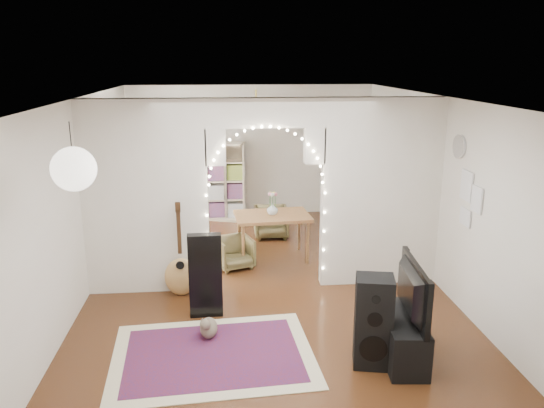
{
  "coord_description": "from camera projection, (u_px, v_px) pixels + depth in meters",
  "views": [
    {
      "loc": [
        -0.57,
        -7.16,
        3.19
      ],
      "look_at": [
        0.12,
        0.3,
        1.14
      ],
      "focal_mm": 35.0,
      "sensor_mm": 36.0,
      "label": 1
    }
  ],
  "objects": [
    {
      "name": "tv",
      "position": [
        405.0,
        290.0,
        5.65
      ],
      "size": [
        0.24,
        1.08,
        0.62
      ],
      "primitive_type": "imported",
      "rotation": [
        0.0,
        0.0,
        1.48
      ],
      "color": "black",
      "rests_on": "media_console"
    },
    {
      "name": "wall_clock",
      "position": [
        460.0,
        147.0,
        6.86
      ],
      "size": [
        0.03,
        0.31,
        0.31
      ],
      "primitive_type": "cylinder",
      "rotation": [
        0.0,
        1.57,
        0.0
      ],
      "color": "white",
      "rests_on": "wall_right"
    },
    {
      "name": "guitar_case",
      "position": [
        205.0,
        276.0,
        6.7
      ],
      "size": [
        0.42,
        0.15,
        1.1
      ],
      "primitive_type": "cube",
      "rotation": [
        0.0,
        0.0,
        0.04
      ],
      "color": "black",
      "rests_on": "floor"
    },
    {
      "name": "media_console",
      "position": [
        401.0,
        337.0,
        5.8
      ],
      "size": [
        0.49,
        1.03,
        0.5
      ],
      "primitive_type": "cube",
      "rotation": [
        0.0,
        0.0,
        -0.09
      ],
      "color": "black",
      "rests_on": "floor"
    },
    {
      "name": "dining_chair_right",
      "position": [
        271.0,
        222.0,
        9.79
      ],
      "size": [
        0.61,
        0.63,
        0.57
      ],
      "primitive_type": "imported",
      "rotation": [
        0.0,
        0.0,
        -0.01
      ],
      "color": "brown",
      "rests_on": "floor"
    },
    {
      "name": "fairy_lights",
      "position": [
        266.0,
        184.0,
        7.24
      ],
      "size": [
        1.64,
        0.04,
        1.6
      ],
      "primitive_type": null,
      "color": "#FFEABF",
      "rests_on": "divider_wall"
    },
    {
      "name": "wall_back",
      "position": [
        251.0,
        151.0,
        11.02
      ],
      "size": [
        5.0,
        0.02,
        2.7
      ],
      "primitive_type": "cube",
      "color": "silver",
      "rests_on": "floor"
    },
    {
      "name": "floor_speaker",
      "position": [
        373.0,
        322.0,
        5.62
      ],
      "size": [
        0.45,
        0.41,
        1.01
      ],
      "rotation": [
        0.0,
        0.0,
        -0.2
      ],
      "color": "black",
      "rests_on": "floor"
    },
    {
      "name": "tabby_cat",
      "position": [
        208.0,
        327.0,
        6.26
      ],
      "size": [
        0.27,
        0.49,
        0.32
      ],
      "rotation": [
        0.0,
        0.0,
        -0.23
      ],
      "color": "brown",
      "rests_on": "floor"
    },
    {
      "name": "bookcase",
      "position": [
        206.0,
        181.0,
        10.84
      ],
      "size": [
        1.6,
        0.83,
        1.59
      ],
      "primitive_type": "cube",
      "rotation": [
        0.0,
        0.0,
        -0.3
      ],
      "color": "#C4B08E",
      "rests_on": "floor"
    },
    {
      "name": "ceiling",
      "position": [
        265.0,
        98.0,
        7.06
      ],
      "size": [
        5.0,
        7.5,
        0.02
      ],
      "primitive_type": "cube",
      "color": "white",
      "rests_on": "wall_back"
    },
    {
      "name": "dining_table",
      "position": [
        272.0,
        219.0,
        8.63
      ],
      "size": [
        1.26,
        0.89,
        0.76
      ],
      "rotation": [
        0.0,
        0.0,
        0.08
      ],
      "color": "brown",
      "rests_on": "floor"
    },
    {
      "name": "divider_wall",
      "position": [
        266.0,
        190.0,
        7.39
      ],
      "size": [
        5.0,
        0.2,
        2.7
      ],
      "color": "silver",
      "rests_on": "floor"
    },
    {
      "name": "acoustic_guitar",
      "position": [
        180.0,
        262.0,
        7.29
      ],
      "size": [
        0.46,
        0.18,
        1.14
      ],
      "rotation": [
        0.0,
        0.0,
        -0.04
      ],
      "color": "tan",
      "rests_on": "floor"
    },
    {
      "name": "dining_chair_left",
      "position": [
        235.0,
        252.0,
        8.36
      ],
      "size": [
        0.67,
        0.68,
        0.49
      ],
      "primitive_type": "imported",
      "rotation": [
        0.0,
        0.0,
        0.33
      ],
      "color": "brown",
      "rests_on": "floor"
    },
    {
      "name": "picture_frames",
      "position": [
        469.0,
        199.0,
        6.63
      ],
      "size": [
        0.02,
        0.5,
        0.7
      ],
      "primitive_type": null,
      "color": "white",
      "rests_on": "wall_right"
    },
    {
      "name": "wall_left",
      "position": [
        82.0,
        200.0,
        7.19
      ],
      "size": [
        0.02,
        7.5,
        2.7
      ],
      "primitive_type": "cube",
      "color": "silver",
      "rests_on": "floor"
    },
    {
      "name": "floor",
      "position": [
        266.0,
        285.0,
        7.77
      ],
      "size": [
        7.5,
        7.5,
        0.0
      ],
      "primitive_type": "plane",
      "color": "black",
      "rests_on": "ground"
    },
    {
      "name": "wall_right",
      "position": [
        438.0,
        192.0,
        7.63
      ],
      "size": [
        0.02,
        7.5,
        2.7
      ],
      "primitive_type": "cube",
      "color": "silver",
      "rests_on": "floor"
    },
    {
      "name": "paper_lantern",
      "position": [
        74.0,
        169.0,
        4.7
      ],
      "size": [
        0.4,
        0.4,
        0.4
      ],
      "primitive_type": "sphere",
      "color": "white",
      "rests_on": "ceiling"
    },
    {
      "name": "area_rug",
      "position": [
        213.0,
        355.0,
        5.91
      ],
      "size": [
        2.33,
        1.82,
        0.02
      ],
      "primitive_type": "cube",
      "rotation": [
        0.0,
        0.0,
        0.07
      ],
      "color": "maroon",
      "rests_on": "floor"
    },
    {
      "name": "ceiling_fan",
      "position": [
        256.0,
        107.0,
        9.06
      ],
      "size": [
        1.1,
        1.1,
        0.3
      ],
      "primitive_type": null,
      "color": "gold",
      "rests_on": "ceiling"
    },
    {
      "name": "flower_vase",
      "position": [
        272.0,
        209.0,
        8.58
      ],
      "size": [
        0.2,
        0.2,
        0.19
      ],
      "primitive_type": "imported",
      "rotation": [
        0.0,
        0.0,
        0.08
      ],
      "color": "silver",
      "rests_on": "dining_table"
    },
    {
      "name": "wall_front",
      "position": [
        307.0,
        324.0,
        3.81
      ],
      "size": [
        5.0,
        0.02,
        2.7
      ],
      "primitive_type": "cube",
      "color": "silver",
      "rests_on": "floor"
    },
    {
      "name": "window",
      "position": [
        110.0,
        164.0,
        8.89
      ],
      "size": [
        0.04,
        1.2,
        1.4
      ],
      "primitive_type": "cube",
      "color": "white",
      "rests_on": "wall_left"
    }
  ]
}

